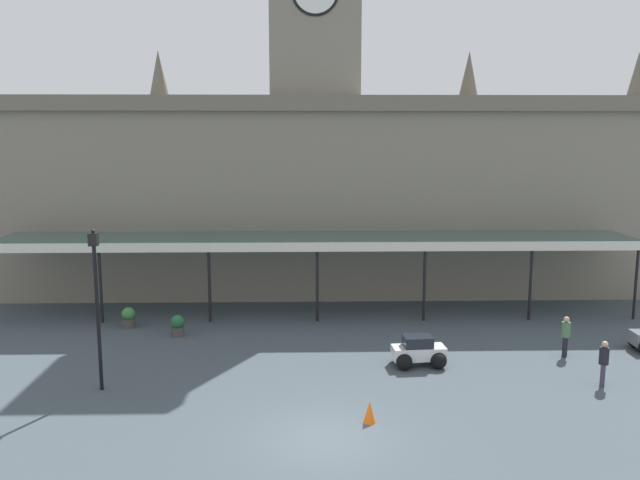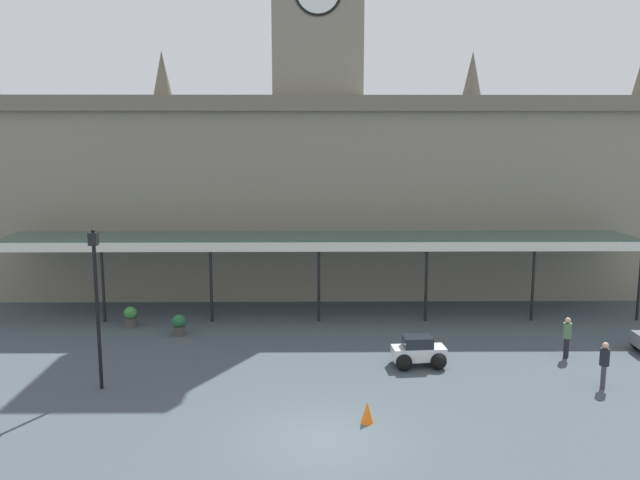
{
  "view_description": "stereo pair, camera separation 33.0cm",
  "coord_description": "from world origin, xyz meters",
  "views": [
    {
      "loc": [
        -0.59,
        -18.27,
        9.05
      ],
      "look_at": [
        0.0,
        6.74,
        4.89
      ],
      "focal_mm": 36.86,
      "sensor_mm": 36.0,
      "label": 1
    },
    {
      "loc": [
        -0.26,
        -18.28,
        9.05
      ],
      "look_at": [
        0.0,
        6.74,
        4.89
      ],
      "focal_mm": 36.86,
      "sensor_mm": 36.0,
      "label": 2
    }
  ],
  "objects": [
    {
      "name": "entrance_canopy",
      "position": [
        -0.0,
        13.55,
        3.78
      ],
      "size": [
        30.97,
        3.26,
        3.94
      ],
      "color": "#38564C",
      "rests_on": "ground"
    },
    {
      "name": "ground_plane",
      "position": [
        0.0,
        0.0,
        0.0
      ],
      "size": [
        140.0,
        140.0,
        0.0
      ],
      "primitive_type": "plane",
      "color": "#404B52"
    },
    {
      "name": "victorian_lamppost",
      "position": [
        -7.8,
        3.98,
        3.51
      ],
      "size": [
        0.3,
        0.3,
        5.75
      ],
      "color": "black",
      "rests_on": "ground"
    },
    {
      "name": "car_white_sedan",
      "position": [
        3.83,
        6.14,
        0.5
      ],
      "size": [
        2.11,
        1.62,
        1.19
      ],
      "color": "silver",
      "rests_on": "ground"
    },
    {
      "name": "pedestrian_near_entrance",
      "position": [
        9.95,
        7.03,
        0.91
      ],
      "size": [
        0.34,
        0.36,
        1.67
      ],
      "color": "black",
      "rests_on": "ground"
    },
    {
      "name": "planter_near_kerb",
      "position": [
        -6.28,
        10.1,
        0.49
      ],
      "size": [
        0.6,
        0.6,
        0.96
      ],
      "color": "#47423D",
      "rests_on": "ground"
    },
    {
      "name": "station_building",
      "position": [
        -0.0,
        19.37,
        6.22
      ],
      "size": [
        38.55,
        7.19,
        20.33
      ],
      "color": "gray",
      "rests_on": "ground"
    },
    {
      "name": "traffic_cone",
      "position": [
        1.42,
        1.09,
        0.35
      ],
      "size": [
        0.4,
        0.4,
        0.7
      ],
      "primitive_type": "cone",
      "color": "orange",
      "rests_on": "ground"
    },
    {
      "name": "planter_forecourt_centre",
      "position": [
        -8.82,
        11.49,
        0.49
      ],
      "size": [
        0.6,
        0.6,
        0.96
      ],
      "color": "#47423D",
      "rests_on": "ground"
    },
    {
      "name": "pedestrian_crossing_forecourt",
      "position": [
        10.08,
        3.89,
        0.91
      ],
      "size": [
        0.34,
        0.37,
        1.67
      ],
      "color": "#3F384C",
      "rests_on": "ground"
    }
  ]
}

